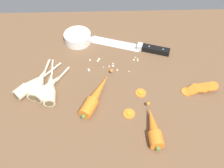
% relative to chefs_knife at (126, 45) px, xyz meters
% --- Properties ---
extents(ground_plane, '(1.20, 0.90, 0.04)m').
position_rel_chefs_knife_xyz_m(ground_plane, '(-0.06, -0.20, -0.03)').
color(ground_plane, brown).
extents(chefs_knife, '(0.34, 0.14, 0.04)m').
position_rel_chefs_knife_xyz_m(chefs_knife, '(0.00, 0.00, 0.00)').
color(chefs_knife, silver).
rests_on(chefs_knife, ground_plane).
extents(whole_carrot, '(0.11, 0.21, 0.04)m').
position_rel_chefs_knife_xyz_m(whole_carrot, '(-0.12, -0.27, 0.01)').
color(whole_carrot, orange).
rests_on(whole_carrot, ground_plane).
extents(whole_carrot_second, '(0.05, 0.17, 0.04)m').
position_rel_chefs_knife_xyz_m(whole_carrot_second, '(0.06, -0.40, 0.01)').
color(whole_carrot_second, orange).
rests_on(whole_carrot_second, ground_plane).
extents(parsnip_front, '(0.06, 0.19, 0.04)m').
position_rel_chefs_knife_xyz_m(parsnip_front, '(-0.32, -0.21, 0.01)').
color(parsnip_front, beige).
rests_on(parsnip_front, ground_plane).
extents(parsnip_mid_left, '(0.15, 0.17, 0.04)m').
position_rel_chefs_knife_xyz_m(parsnip_mid_left, '(-0.34, -0.21, 0.01)').
color(parsnip_mid_left, beige).
rests_on(parsnip_mid_left, ground_plane).
extents(parsnip_mid_right, '(0.05, 0.18, 0.04)m').
position_rel_chefs_knife_xyz_m(parsnip_mid_right, '(-0.32, -0.21, 0.01)').
color(parsnip_mid_right, beige).
rests_on(parsnip_mid_right, ground_plane).
extents(parsnip_back, '(0.11, 0.16, 0.04)m').
position_rel_chefs_knife_xyz_m(parsnip_back, '(-0.28, -0.23, 0.01)').
color(parsnip_back, beige).
rests_on(parsnip_back, ground_plane).
extents(parsnip_outer, '(0.05, 0.21, 0.04)m').
position_rel_chefs_knife_xyz_m(parsnip_outer, '(-0.28, -0.23, 0.01)').
color(parsnip_outer, beige).
rests_on(parsnip_outer, ground_plane).
extents(carrot_slice_stack, '(0.12, 0.04, 0.04)m').
position_rel_chefs_knife_xyz_m(carrot_slice_stack, '(0.24, -0.24, 0.01)').
color(carrot_slice_stack, orange).
rests_on(carrot_slice_stack, ground_plane).
extents(carrot_slice_stray_near, '(0.04, 0.04, 0.01)m').
position_rel_chefs_knife_xyz_m(carrot_slice_stray_near, '(0.03, -0.25, -0.00)').
color(carrot_slice_stray_near, orange).
rests_on(carrot_slice_stray_near, ground_plane).
extents(carrot_slice_stray_mid, '(0.04, 0.04, 0.01)m').
position_rel_chefs_knife_xyz_m(carrot_slice_stray_mid, '(-0.01, -0.33, -0.00)').
color(carrot_slice_stray_mid, orange).
rests_on(carrot_slice_stray_mid, ground_plane).
extents(prep_bowl, '(0.11, 0.11, 0.04)m').
position_rel_chefs_knife_xyz_m(prep_bowl, '(-0.20, 0.04, 0.01)').
color(prep_bowl, white).
rests_on(prep_bowl, ground_plane).
extents(mince_crumbs, '(0.20, 0.08, 0.01)m').
position_rel_chefs_knife_xyz_m(mince_crumbs, '(-0.07, -0.10, -0.00)').
color(mince_crumbs, beige).
rests_on(mince_crumbs, ground_plane).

